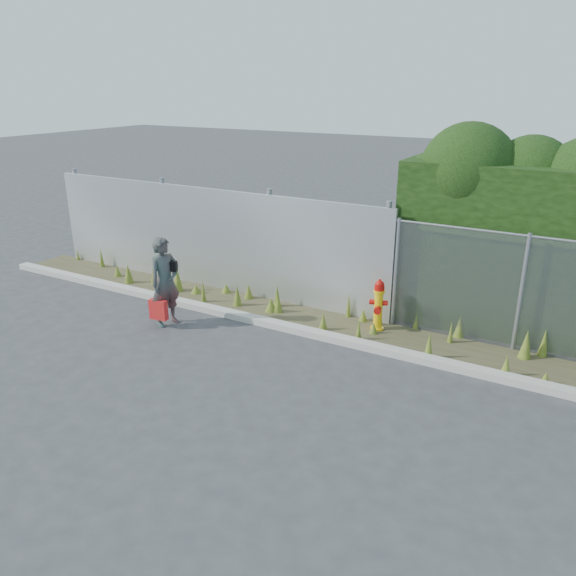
% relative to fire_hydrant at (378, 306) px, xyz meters
% --- Properties ---
extents(ground, '(80.00, 80.00, 0.00)m').
position_rel_fire_hydrant_xyz_m(ground, '(-0.89, -2.63, -0.48)').
color(ground, '#39393B').
rests_on(ground, ground).
extents(curb, '(16.00, 0.22, 0.12)m').
position_rel_fire_hydrant_xyz_m(curb, '(-0.89, -0.83, -0.42)').
color(curb, '#ACA89B').
rests_on(curb, ground).
extents(weed_strip, '(16.00, 1.33, 0.54)m').
position_rel_fire_hydrant_xyz_m(weed_strip, '(-0.16, -0.19, -0.34)').
color(weed_strip, '#443D27').
rests_on(weed_strip, ground).
extents(corrugated_fence, '(8.50, 0.21, 2.30)m').
position_rel_fire_hydrant_xyz_m(corrugated_fence, '(-4.13, 0.38, 0.62)').
color(corrugated_fence, '#BABDC2').
rests_on(corrugated_fence, ground).
extents(fire_hydrant, '(0.33, 0.30, 0.99)m').
position_rel_fire_hydrant_xyz_m(fire_hydrant, '(0.00, 0.00, 0.00)').
color(fire_hydrant, yellow).
rests_on(fire_hydrant, ground).
extents(woman, '(0.54, 0.69, 1.68)m').
position_rel_fire_hydrant_xyz_m(woman, '(-3.53, -1.68, 0.36)').
color(woman, '#10655D').
rests_on(woman, ground).
extents(red_tote_bag, '(0.34, 0.12, 0.44)m').
position_rel_fire_hydrant_xyz_m(red_tote_bag, '(-3.56, -1.89, -0.12)').
color(red_tote_bag, red).
extents(black_shoulder_bag, '(0.26, 0.11, 0.19)m').
position_rel_fire_hydrant_xyz_m(black_shoulder_bag, '(-3.48, -1.57, 0.64)').
color(black_shoulder_bag, black).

